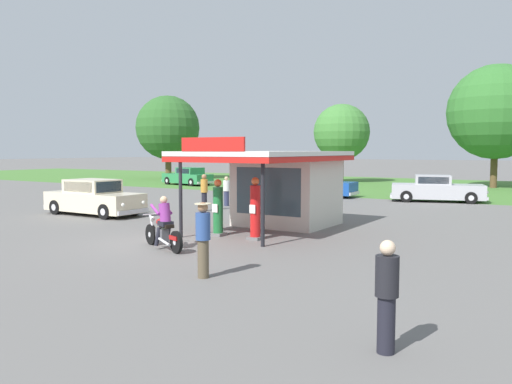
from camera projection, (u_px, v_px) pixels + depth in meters
name	position (u px, v px, depth m)	size (l,w,h in m)	color
ground_plane	(164.00, 242.00, 16.77)	(300.00, 300.00, 0.00)	slate
grass_verge_strip	(415.00, 186.00, 42.18)	(120.00, 24.00, 0.01)	#477A33
service_station_kiosk	(282.00, 182.00, 20.11)	(4.11, 6.71, 3.33)	beige
gas_pump_nearside	(218.00, 210.00, 17.89)	(0.44, 0.44, 1.94)	slate
gas_pump_offside	(255.00, 211.00, 17.10)	(0.44, 0.44, 2.05)	slate
motorcycle_with_rider	(163.00, 227.00, 15.48)	(2.19, 1.06, 1.58)	black
featured_classic_sedan	(94.00, 199.00, 23.70)	(5.05, 1.98, 1.61)	beige
parked_car_back_row_left	(316.00, 186.00, 33.13)	(5.32, 2.01, 1.51)	#19479E
parked_car_back_row_far_right	(188.00, 177.00, 44.08)	(5.06, 2.67, 1.48)	#2D844C
parked_car_back_row_far_left	(437.00, 190.00, 29.77)	(5.45, 3.16, 1.51)	#B7B7BC
parked_car_back_row_right	(262.00, 180.00, 39.00)	(5.08, 2.48, 1.48)	red
bystander_leaning_by_kiosk	(226.00, 190.00, 27.50)	(0.34, 0.34, 1.55)	#2D3351
bystander_admiring_sedan	(204.00, 191.00, 25.18)	(0.34, 0.34, 1.78)	black
bystander_strolling_foreground	(387.00, 294.00, 7.51)	(0.34, 0.34, 1.65)	black
bystander_chatting_near_pumps	(203.00, 237.00, 11.96)	(0.38, 0.38, 1.75)	brown
tree_oak_right	(168.00, 129.00, 53.11)	(6.43, 6.43, 8.43)	brown
tree_oak_distant_spare	(498.00, 114.00, 40.28)	(7.29, 7.29, 9.51)	brown
tree_oak_centre	(342.00, 132.00, 47.40)	(5.07, 5.07, 7.10)	brown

